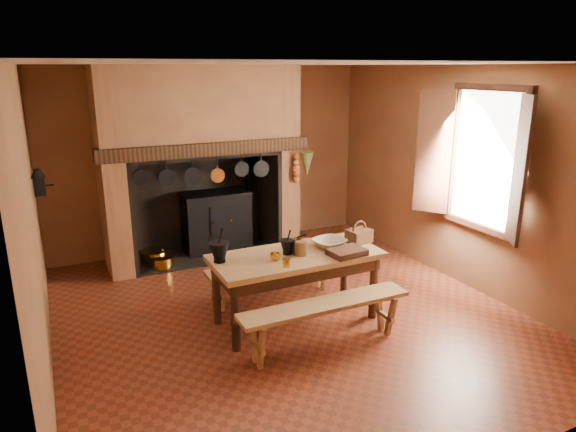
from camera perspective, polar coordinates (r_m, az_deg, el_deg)
The scene contains 28 objects.
floor at distance 6.07m, azimuth -0.10°, elevation -10.87°, with size 5.50×5.50×0.00m, color maroon.
ceiling at distance 5.41m, azimuth -0.11°, elevation 16.58°, with size 5.50×5.50×0.00m, color silver.
back_wall at distance 8.09m, azimuth -8.57°, elevation 6.34°, with size 5.00×0.02×2.80m, color #94643B.
wall_left at distance 5.07m, azimuth -26.53°, elevation -1.17°, with size 0.02×5.50×2.80m, color #94643B.
wall_right at distance 7.00m, azimuth 18.75°, elevation 4.11°, with size 0.02×5.50×2.80m, color #94643B.
wall_front at distance 3.44m, azimuth 20.25°, elevation -8.30°, with size 5.00×0.02×2.80m, color #94643B.
chimney_breast at distance 7.53m, azimuth -9.89°, elevation 8.72°, with size 2.95×0.96×2.80m.
iron_range at distance 8.01m, azimuth -7.93°, elevation -0.48°, with size 1.12×0.55×1.60m.
hearth_pans at distance 7.69m, azimuth -14.47°, elevation -4.63°, with size 0.51×0.62×0.20m.
hanging_pans at distance 7.12m, azimuth -8.90°, elevation 4.64°, with size 1.92×0.29×0.27m.
onion_string at distance 7.59m, azimuth 0.90°, elevation 5.33°, with size 0.12×0.10×0.46m, color #A4581E, non-canonical shape.
herb_bunch at distance 7.66m, azimuth 2.11°, elevation 5.80°, with size 0.20×0.20×0.35m, color #515628.
window at distance 6.56m, azimuth 20.45°, elevation 5.86°, with size 0.39×1.75×1.76m.
wall_coffee_mill at distance 6.55m, azimuth -25.95°, elevation 3.58°, with size 0.23×0.16×0.31m.
work_table at distance 5.66m, azimuth 0.90°, elevation -5.43°, with size 1.86×0.83×0.80m.
bench_front at distance 5.25m, azimuth 4.16°, elevation -10.81°, with size 1.82×0.32×0.51m.
bench_back at distance 6.32m, azimuth -1.70°, elevation -6.26°, with size 1.67×0.29×0.47m.
mortar_large at distance 5.40m, azimuth -7.64°, elevation -3.87°, with size 0.21×0.21×0.36m.
mortar_small at distance 5.58m, azimuth -0.08°, elevation -3.38°, with size 0.16×0.16×0.27m.
coffee_grinder at distance 5.62m, azimuth 1.03°, elevation -3.36°, with size 0.18×0.14×0.20m.
brass_mug_a at distance 5.25m, azimuth -0.19°, elevation -5.22°, with size 0.08×0.08×0.09m, color gold.
brass_mug_b at distance 5.76m, azimuth 0.01°, elevation -3.23°, with size 0.07×0.07×0.08m, color gold.
mixing_bowl at distance 5.84m, azimuth 4.63°, elevation -3.00°, with size 0.36×0.36×0.09m, color #BFB793.
stoneware_crock at distance 5.55m, azimuth 1.42°, elevation -3.59°, with size 0.13×0.13×0.16m, color brown.
glass_jar at distance 5.98m, azimuth 7.43°, elevation -2.41°, with size 0.08×0.08×0.13m, color beige.
wicker_basket at distance 6.01m, azimuth 7.89°, elevation -2.13°, with size 0.31×0.25×0.27m.
wooden_tray at distance 5.61m, azimuth 6.57°, elevation -4.00°, with size 0.39×0.28×0.07m, color #361B11.
brass_cup at distance 5.41m, azimuth -1.43°, elevation -4.57°, with size 0.11×0.11×0.09m, color gold.
Camera 1 is at (-2.33, -4.88, 2.77)m, focal length 32.00 mm.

